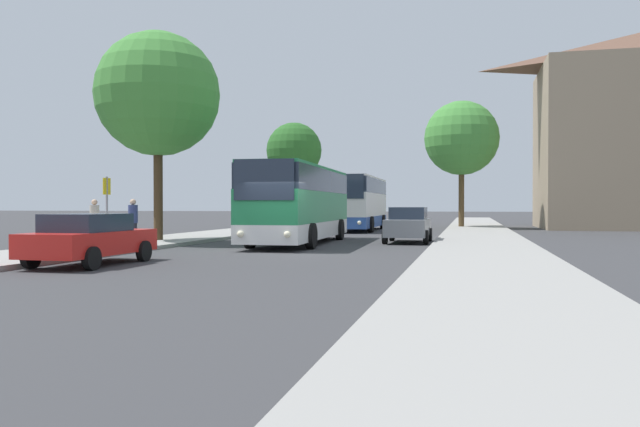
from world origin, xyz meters
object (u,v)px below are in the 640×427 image
object	(u,v)px
parked_car_left_curb	(90,238)
tree_left_near	(294,151)
tree_left_far	(158,94)
bus_middle	(358,202)
bus_stop_sign	(107,204)
pedestrian_waiting_near	(95,222)
parked_car_right_near	(408,224)
pedestrian_waiting_far	(133,222)
tree_right_near	(462,138)
bus_front	(300,203)

from	to	relation	value
parked_car_left_curb	tree_left_near	xyz separation A→B (m)	(-2.27, 28.95, 4.96)
tree_left_far	bus_middle	bearing A→B (deg)	68.61
bus_middle	tree_left_far	xyz separation A→B (m)	(-6.19, -15.82, 4.69)
bus_middle	bus_stop_sign	xyz separation A→B (m)	(-5.48, -20.98, -0.14)
bus_stop_sign	pedestrian_waiting_near	size ratio (longest dim) A/B	1.45
bus_stop_sign	tree_left_near	bearing A→B (deg)	89.84
bus_middle	pedestrian_waiting_near	bearing A→B (deg)	-111.03
parked_car_left_curb	pedestrian_waiting_near	xyz separation A→B (m)	(-3.92, 6.18, 0.29)
tree_left_far	parked_car_right_near	bearing A→B (deg)	15.44
bus_middle	tree_left_far	bearing A→B (deg)	-112.34
parked_car_right_near	bus_middle	bearing A→B (deg)	-70.35
parked_car_left_curb	pedestrian_waiting_far	world-z (taller)	pedestrian_waiting_far
parked_car_right_near	bus_stop_sign	bearing A→B (deg)	39.29
parked_car_left_curb	bus_stop_sign	distance (m)	5.19
tree_left_near	pedestrian_waiting_near	bearing A→B (deg)	-94.16
tree_right_near	bus_middle	bearing A→B (deg)	-141.21
bus_front	tree_left_far	size ratio (longest dim) A/B	1.22
pedestrian_waiting_near	pedestrian_waiting_far	xyz separation A→B (m)	(1.68, -0.03, 0.00)
bus_stop_sign	tree_left_near	distance (m)	24.74
parked_car_left_curb	tree_left_near	world-z (taller)	tree_left_near
bus_stop_sign	tree_left_near	world-z (taller)	tree_left_near
pedestrian_waiting_near	tree_left_near	xyz separation A→B (m)	(1.66, 22.77, 4.68)
bus_front	parked_car_right_near	xyz separation A→B (m)	(4.55, 1.82, -0.96)
bus_middle	tree_left_near	bearing A→B (deg)	146.56
bus_middle	pedestrian_waiting_far	world-z (taller)	bus_middle
bus_middle	pedestrian_waiting_far	xyz separation A→B (m)	(-5.38, -19.36, -0.84)
bus_front	tree_left_far	xyz separation A→B (m)	(-6.18, -1.15, 4.79)
bus_front	tree_left_far	world-z (taller)	tree_left_far
tree_left_far	tree_right_near	bearing A→B (deg)	58.74
pedestrian_waiting_far	bus_stop_sign	bearing A→B (deg)	-141.66
pedestrian_waiting_far	tree_right_near	world-z (taller)	tree_right_near
parked_car_left_curb	tree_left_far	world-z (taller)	tree_left_far
bus_front	pedestrian_waiting_far	bearing A→B (deg)	-140.80
parked_car_right_near	tree_left_near	xyz separation A→B (m)	(-9.94, 16.30, 4.90)
parked_car_right_near	pedestrian_waiting_near	xyz separation A→B (m)	(-11.60, -6.47, 0.22)
pedestrian_waiting_near	tree_right_near	xyz separation A→B (m)	(13.72, 24.68, 5.49)
bus_front	parked_car_right_near	world-z (taller)	bus_front
bus_stop_sign	tree_left_far	bearing A→B (deg)	97.93
tree_left_near	tree_right_near	distance (m)	12.24
pedestrian_waiting_far	bus_front	bearing A→B (deg)	-7.02
parked_car_left_curb	tree_left_far	xyz separation A→B (m)	(-3.05, 9.69, 5.82)
tree_left_near	tree_left_far	distance (m)	19.29
bus_stop_sign	tree_left_far	size ratio (longest dim) A/B	0.28
bus_stop_sign	tree_right_near	size ratio (longest dim) A/B	0.28
tree_left_near	bus_middle	bearing A→B (deg)	-32.49
parked_car_right_near	bus_stop_sign	size ratio (longest dim) A/B	1.58
parked_car_right_near	tree_right_near	distance (m)	19.20
pedestrian_waiting_near	pedestrian_waiting_far	world-z (taller)	pedestrian_waiting_far
parked_car_left_curb	bus_front	bearing A→B (deg)	73.96
parked_car_left_curb	tree_right_near	xyz separation A→B (m)	(9.80, 30.86, 5.78)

